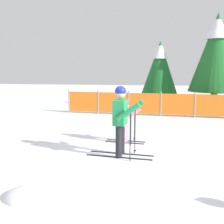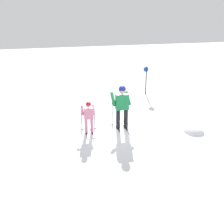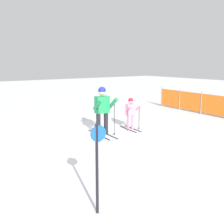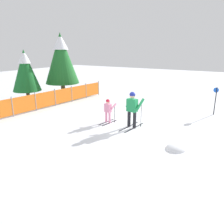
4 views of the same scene
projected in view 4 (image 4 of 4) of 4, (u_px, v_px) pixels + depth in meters
The scene contains 8 objects.
ground_plane at pixel (137, 128), 10.31m from camera, with size 60.00×60.00×0.00m, color white.
skier_adult at pixel (132, 106), 10.08m from camera, with size 1.64×0.76×1.71m.
skier_child at pixel (108, 109), 10.81m from camera, with size 1.16×0.56×1.21m.
safety_fence at pixel (55, 97), 14.10m from camera, with size 8.80×0.74×1.11m.
conifer_far at pixel (61, 58), 16.46m from camera, with size 2.56×2.56×4.75m.
conifer_near at pixel (25, 70), 14.90m from camera, with size 1.91×1.91×3.55m.
trail_marker at pixel (215, 98), 12.08m from camera, with size 0.05×0.28×1.56m.
snow_mound at pixel (176, 149), 8.15m from camera, with size 0.88×0.74×0.35m, color white.
Camera 4 is at (-8.84, -4.14, 3.59)m, focal length 35.00 mm.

